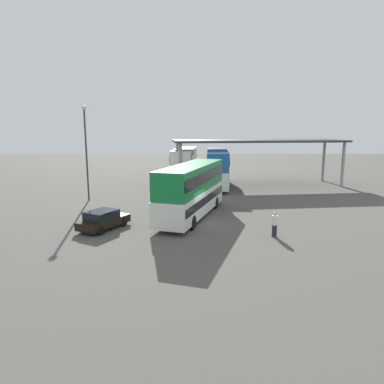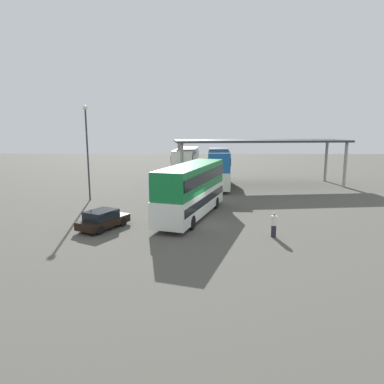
% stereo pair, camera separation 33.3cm
% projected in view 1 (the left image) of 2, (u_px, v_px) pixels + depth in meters
% --- Properties ---
extents(ground_plane, '(140.00, 140.00, 0.00)m').
position_uv_depth(ground_plane, '(197.00, 224.00, 25.63)').
color(ground_plane, '#4F4D47').
extents(double_decker_main, '(5.57, 11.16, 4.16)m').
position_uv_depth(double_decker_main, '(192.00, 188.00, 27.40)').
color(double_decker_main, silver).
rests_on(double_decker_main, ground_plane).
extents(parked_hatchback, '(3.30, 4.15, 1.35)m').
position_uv_depth(parked_hatchback, '(103.00, 220.00, 24.28)').
color(parked_hatchback, black).
rests_on(parked_hatchback, ground_plane).
extents(double_decker_near_canopy, '(3.22, 10.92, 4.37)m').
position_uv_depth(double_decker_near_canopy, '(185.00, 164.00, 44.36)').
color(double_decker_near_canopy, navy).
rests_on(double_decker_near_canopy, ground_plane).
extents(double_decker_mid_row, '(2.94, 11.39, 4.37)m').
position_uv_depth(double_decker_mid_row, '(217.00, 167.00, 41.78)').
color(double_decker_mid_row, silver).
rests_on(double_decker_mid_row, ground_plane).
extents(depot_canopy, '(21.13, 8.37, 5.55)m').
position_uv_depth(depot_canopy, '(259.00, 143.00, 42.07)').
color(depot_canopy, '#33353A').
rests_on(depot_canopy, ground_plane).
extents(lamppost_tall, '(0.44, 0.44, 9.05)m').
position_uv_depth(lamppost_tall, '(86.00, 143.00, 33.05)').
color(lamppost_tall, '#33353A').
rests_on(lamppost_tall, ground_plane).
extents(pedestrian_waiting, '(0.38, 0.38, 1.63)m').
position_uv_depth(pedestrian_waiting, '(275.00, 225.00, 22.57)').
color(pedestrian_waiting, '#262633').
rests_on(pedestrian_waiting, ground_plane).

